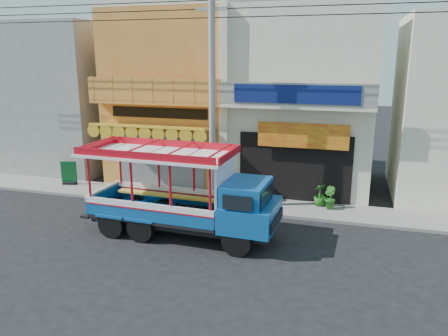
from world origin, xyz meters
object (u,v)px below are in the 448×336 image
at_px(green_sign, 69,175).
at_px(potted_plant_c, 320,195).
at_px(utility_pole, 216,82).
at_px(potted_plant_b, 330,198).
at_px(songthaew_truck, 194,196).

bearing_deg(green_sign, potted_plant_c, 1.09).
height_order(utility_pole, potted_plant_b, utility_pole).
bearing_deg(songthaew_truck, utility_pole, 92.88).
bearing_deg(songthaew_truck, potted_plant_b, 43.05).
distance_m(green_sign, potted_plant_b, 11.89).
distance_m(utility_pole, potted_plant_b, 6.32).
bearing_deg(songthaew_truck, green_sign, 152.78).
bearing_deg(utility_pole, green_sign, 172.39).
relative_size(green_sign, potted_plant_b, 1.24).
bearing_deg(green_sign, songthaew_truck, -27.22).
height_order(songthaew_truck, potted_plant_c, songthaew_truck).
relative_size(songthaew_truck, potted_plant_b, 7.57).
bearing_deg(potted_plant_c, green_sign, -46.33).
height_order(potted_plant_b, potted_plant_c, potted_plant_c).
xyz_separation_m(songthaew_truck, potted_plant_c, (3.82, 4.17, -0.92)).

